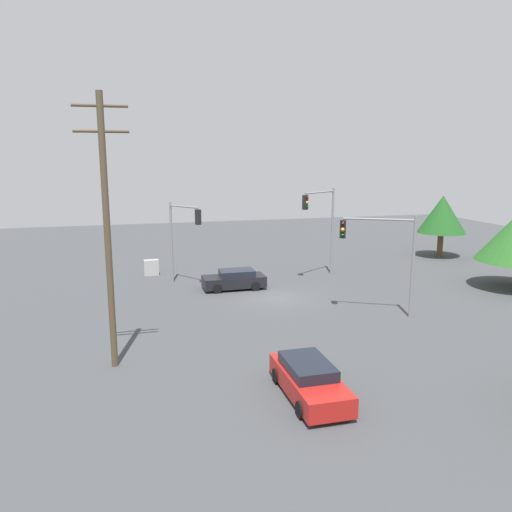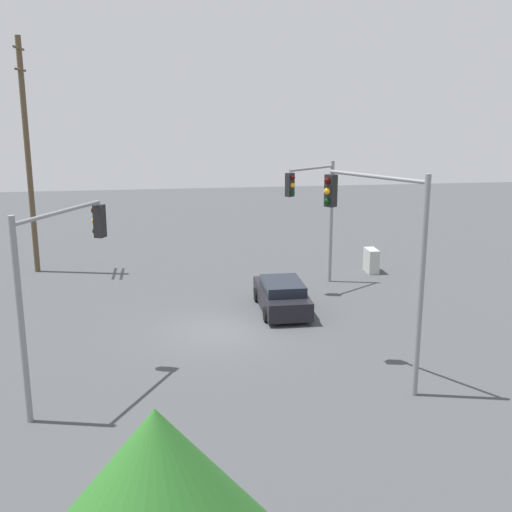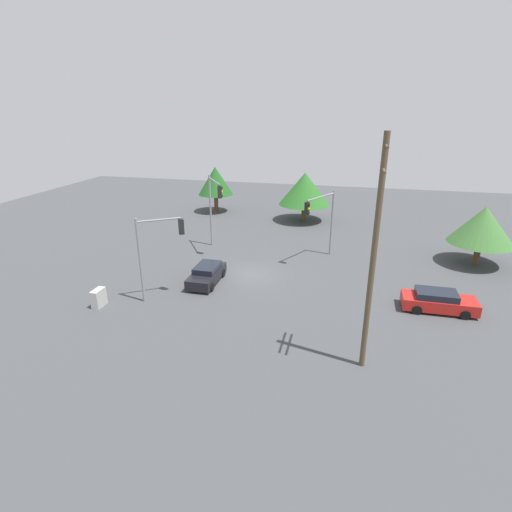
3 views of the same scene
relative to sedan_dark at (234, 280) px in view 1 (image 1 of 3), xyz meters
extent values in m
plane|color=#424447|center=(-2.12, 2.93, -0.66)|extent=(80.00, 80.00, 0.00)
cube|color=black|center=(0.04, 0.00, -0.11)|extent=(4.32, 1.82, 0.76)
cube|color=black|center=(-0.17, 0.00, 0.48)|extent=(2.38, 1.60, 0.43)
cylinder|color=black|center=(1.38, 0.86, -0.35)|extent=(0.63, 0.22, 0.63)
cylinder|color=black|center=(1.38, -0.86, -0.35)|extent=(0.63, 0.22, 0.63)
cylinder|color=black|center=(-1.30, 0.86, -0.35)|extent=(0.63, 0.22, 0.63)
cylinder|color=black|center=(-1.30, -0.86, -0.35)|extent=(0.63, 0.22, 0.63)
cube|color=red|center=(0.70, 16.42, -0.11)|extent=(1.84, 4.65, 0.77)
cube|color=black|center=(0.70, 16.18, 0.49)|extent=(1.61, 2.56, 0.43)
cylinder|color=black|center=(-0.17, 17.86, -0.35)|extent=(0.22, 0.62, 0.62)
cylinder|color=black|center=(1.58, 17.86, -0.35)|extent=(0.22, 0.62, 0.62)
cylinder|color=black|center=(-0.17, 14.98, -0.35)|extent=(0.22, 0.62, 0.62)
cylinder|color=black|center=(1.58, 14.98, -0.35)|extent=(0.22, 0.62, 0.62)
cylinder|color=gray|center=(-8.42, -2.57, 2.73)|extent=(0.18, 0.18, 6.77)
cylinder|color=gray|center=(-6.90, -1.57, 5.86)|extent=(3.11, 2.09, 0.12)
cube|color=black|center=(-5.37, -0.57, 5.24)|extent=(0.44, 0.42, 1.05)
sphere|color=#360503|center=(-5.47, -0.43, 5.57)|extent=(0.22, 0.22, 0.22)
sphere|color=orange|center=(-5.47, -0.43, 5.24)|extent=(0.22, 0.22, 0.22)
sphere|color=black|center=(-5.47, -0.43, 4.90)|extent=(0.22, 0.22, 0.22)
cylinder|color=gray|center=(-8.45, 8.76, 2.28)|extent=(0.18, 0.18, 5.89)
cylinder|color=gray|center=(-6.68, 7.82, 4.98)|extent=(3.58, 1.99, 0.12)
cube|color=black|center=(-4.92, 6.88, 4.35)|extent=(0.43, 0.41, 1.05)
sphere|color=#360503|center=(-4.84, 7.03, 4.69)|extent=(0.22, 0.22, 0.22)
sphere|color=orange|center=(-4.84, 7.03, 4.35)|extent=(0.22, 0.22, 0.22)
sphere|color=black|center=(-4.84, 7.03, 4.01)|extent=(0.22, 0.22, 0.22)
cylinder|color=gray|center=(4.00, -3.13, 2.30)|extent=(0.18, 0.18, 5.93)
cylinder|color=gray|center=(3.18, -1.94, 5.02)|extent=(1.74, 2.45, 0.12)
cube|color=black|center=(2.35, -0.75, 4.39)|extent=(0.42, 0.44, 1.05)
sphere|color=#360503|center=(2.21, -0.85, 4.73)|extent=(0.22, 0.22, 0.22)
sphere|color=orange|center=(2.21, -0.85, 4.39)|extent=(0.22, 0.22, 0.22)
sphere|color=black|center=(2.21, -0.85, 4.06)|extent=(0.22, 0.22, 0.22)
cylinder|color=brown|center=(8.00, 11.47, 5.20)|extent=(0.28, 0.28, 11.73)
cylinder|color=brown|center=(8.00, 11.47, 10.46)|extent=(2.20, 0.12, 0.12)
cylinder|color=brown|center=(8.00, 11.47, 9.46)|extent=(2.20, 0.12, 0.12)
cube|color=#B2B2AD|center=(5.39, -5.72, -0.05)|extent=(1.12, 0.53, 1.22)
cylinder|color=brown|center=(-20.95, -6.37, 0.46)|extent=(0.51, 0.51, 2.24)
cone|color=#1E561E|center=(-20.95, -6.37, 3.29)|extent=(4.32, 4.32, 3.43)
camera|label=1|loc=(7.32, 33.15, 8.46)|focal=35.00mm
camera|label=2|loc=(-25.56, 4.83, 8.24)|focal=45.00mm
camera|label=3|loc=(26.32, 10.18, 12.03)|focal=28.00mm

